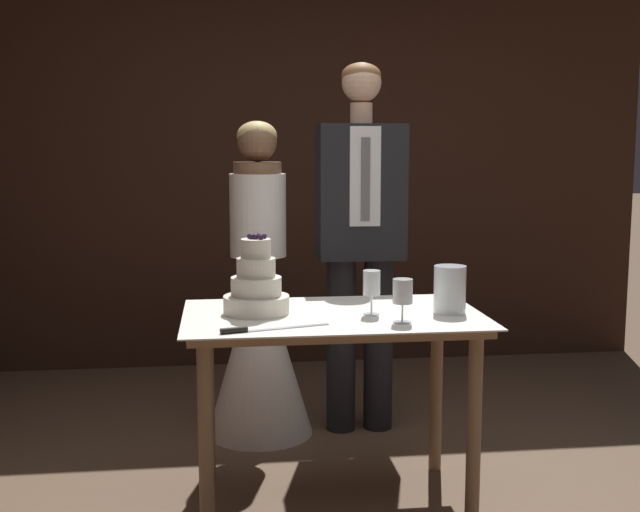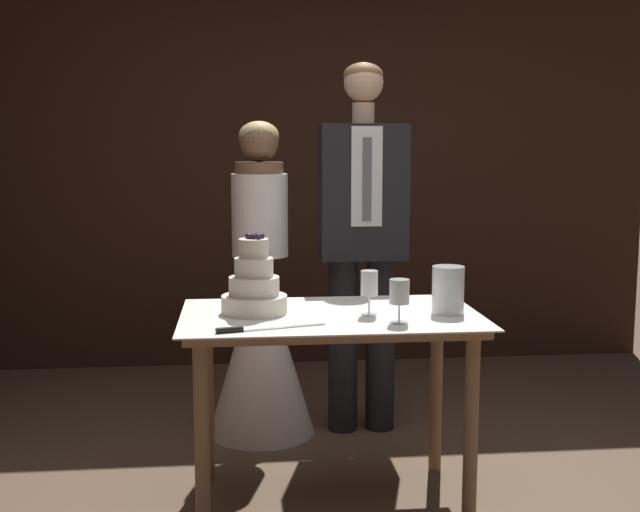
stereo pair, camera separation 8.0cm
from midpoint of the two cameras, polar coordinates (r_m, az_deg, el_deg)
wall_back at (r=5.38m, az=-0.13°, el=7.89°), size 4.58×0.12×2.93m
cake_table at (r=3.26m, az=1.46°, el=-6.05°), size 1.20×0.73×0.80m
tiered_cake at (r=3.23m, az=-4.01°, el=-2.22°), size 0.27×0.27×0.32m
cake_knife at (r=2.94m, az=-4.22°, el=-5.19°), size 0.41×0.13×0.02m
wine_glass_near at (r=3.06m, az=6.41°, el=-2.69°), size 0.08×0.08×0.17m
wine_glass_middle at (r=3.19m, az=4.24°, el=-2.11°), size 0.07×0.07×0.18m
hurricane_candle at (r=3.26m, az=9.78°, el=-2.47°), size 0.13×0.13×0.19m
bride at (r=4.08m, az=-3.67°, el=-4.71°), size 0.54×0.54×1.59m
groom at (r=4.05m, az=3.60°, el=1.83°), size 0.43×0.25×1.87m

